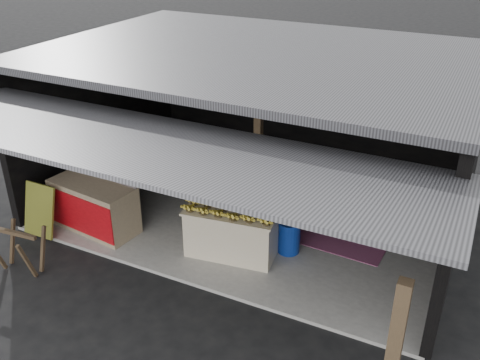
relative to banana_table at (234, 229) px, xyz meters
The scene contains 13 objects.
ground 1.18m from the banana_table, 104.50° to the right, with size 80.00×80.00×0.00m, color black.
concrete_slab 1.54m from the banana_table, 100.63° to the left, with size 7.00×5.00×0.06m, color gray.
shophouse 2.42m from the banana_table, 98.73° to the left, with size 7.40×7.29×3.02m.
banana_table is the anchor object (origin of this frame).
banana_pile 0.48m from the banana_table, 90.00° to the right, with size 1.36×0.81×0.16m, color yellow, non-canonical shape.
white_crate 0.92m from the banana_table, 92.11° to the left, with size 0.96×0.66×1.06m.
neighbor_stall 2.52m from the banana_table, 169.99° to the right, with size 1.61×0.87×1.59m.
green_signboard 3.35m from the banana_table, 162.44° to the right, with size 0.62×0.04×0.92m, color black.
sawhorse 3.34m from the banana_table, 145.41° to the right, with size 0.74×0.69×0.72m.
water_barrel 0.91m from the banana_table, 25.13° to the left, with size 0.36×0.36×0.53m, color #0E2F9A.
plastic_chair 2.63m from the banana_table, 36.93° to the left, with size 0.55×0.55×0.91m.
magenta_rug 1.93m from the banana_table, 36.66° to the left, with size 1.50×1.00×0.01m, color #751A52.
picture_frames 4.14m from the banana_table, 96.51° to the left, with size 1.62×0.04×0.46m.
Camera 1 is at (3.63, -5.47, 5.09)m, focal length 40.00 mm.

